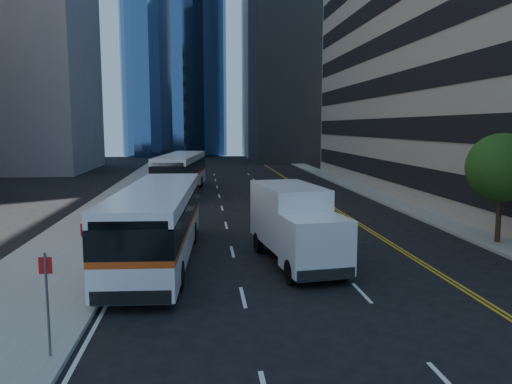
# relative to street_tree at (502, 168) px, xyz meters

# --- Properties ---
(ground) EXTENTS (160.00, 160.00, 0.00)m
(ground) POSITION_rel_street_tree_xyz_m (-9.00, -8.00, -3.64)
(ground) COLOR black
(ground) RESTS_ON ground
(sidewalk_west) EXTENTS (5.00, 90.00, 0.15)m
(sidewalk_west) POSITION_rel_street_tree_xyz_m (-19.50, 17.00, -3.57)
(sidewalk_west) COLOR gray
(sidewalk_west) RESTS_ON ground
(sidewalk_east) EXTENTS (2.00, 90.00, 0.15)m
(sidewalk_east) POSITION_rel_street_tree_xyz_m (-0.00, 17.00, -3.57)
(sidewalk_east) COLOR gray
(sidewalk_east) RESTS_ON ground
(midrise_west) EXTENTS (18.00, 18.00, 35.00)m
(midrise_west) POSITION_rel_street_tree_xyz_m (-37.00, 44.00, 13.86)
(midrise_west) COLOR gray
(midrise_west) RESTS_ON ground
(street_tree) EXTENTS (3.20, 3.20, 5.10)m
(street_tree) POSITION_rel_street_tree_xyz_m (0.00, 0.00, 0.00)
(street_tree) COLOR #332114
(street_tree) RESTS_ON sidewalk_east
(bus_front) EXTENTS (3.22, 12.09, 3.09)m
(bus_front) POSITION_rel_street_tree_xyz_m (-15.60, -1.33, -1.95)
(bus_front) COLOR white
(bus_front) RESTS_ON ground
(bus_rear) EXTENTS (4.11, 12.65, 3.20)m
(bus_rear) POSITION_rel_street_tree_xyz_m (-15.60, 20.70, -1.89)
(bus_rear) COLOR silver
(bus_rear) RESTS_ON ground
(box_truck) EXTENTS (3.11, 6.75, 3.11)m
(box_truck) POSITION_rel_street_tree_xyz_m (-10.07, -2.18, -2.00)
(box_truck) COLOR white
(box_truck) RESTS_ON ground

